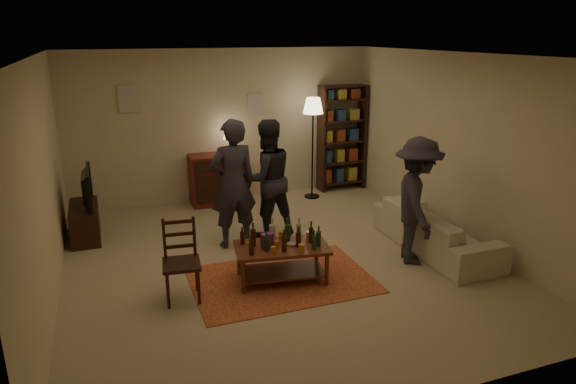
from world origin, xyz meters
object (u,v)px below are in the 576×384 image
dining_chair (181,257)px  bookshelf (342,137)px  coffee_table (282,250)px  tv_stand (84,213)px  sofa (436,230)px  person_right (267,179)px  dresser (219,178)px  person_left (233,184)px  floor_lamp (313,113)px  person_by_sofa (417,201)px

dining_chair → bookshelf: (3.62, 3.32, 0.53)m
coffee_table → tv_stand: (-2.29, 2.34, -0.03)m
coffee_table → tv_stand: size_ratio=1.15×
dining_chair → tv_stand: bearing=121.0°
sofa → person_right: person_right is taller
coffee_table → dresser: (-0.04, 3.25, 0.06)m
bookshelf → person_left: bearing=-142.7°
dining_chair → tv_stand: tv_stand is taller
person_left → person_right: bearing=-162.9°
tv_stand → dresser: dresser is taller
floor_lamp → bookshelf: bearing=23.8°
coffee_table → dining_chair: 1.22m
person_by_sofa → person_left: bearing=79.5°
coffee_table → person_right: person_right is taller
dining_chair → floor_lamp: 4.29m
coffee_table → sofa: (2.36, 0.14, -0.11)m
sofa → person_by_sofa: (-0.50, -0.20, 0.54)m
coffee_table → floor_lamp: (1.66, 2.99, 1.17)m
person_right → dining_chair: bearing=37.3°
bookshelf → person_right: 2.77m
dresser → person_by_sofa: 3.83m
bookshelf → floor_lamp: bookshelf is taller
dining_chair → dresser: dresser is taller
bookshelf → dining_chair: bearing=-137.5°
dining_chair → tv_stand: 2.57m
bookshelf → sofa: 3.26m
person_right → person_by_sofa: bearing=126.8°
dresser → person_left: size_ratio=0.73×
sofa → person_left: person_left is taller
coffee_table → person_left: person_left is taller
dresser → person_by_sofa: bearing=-60.3°
coffee_table → dining_chair: (-1.22, -0.00, 0.09)m
dresser → person_right: 1.81m
dresser → floor_lamp: (1.70, -0.26, 1.10)m
floor_lamp → sofa: floor_lamp is taller
bookshelf → person_left: (-2.67, -2.03, -0.11)m
coffee_table → person_left: bearing=101.7°
dining_chair → bookshelf: bookshelf is taller
coffee_table → dining_chair: dining_chair is taller
dresser → person_right: bearing=-78.9°
floor_lamp → person_right: floor_lamp is taller
coffee_table → person_by_sofa: person_by_sofa is taller
floor_lamp → person_left: 2.65m
coffee_table → dresser: size_ratio=0.89×
sofa → person_left: 2.93m
coffee_table → floor_lamp: size_ratio=0.66×
person_left → person_by_sofa: bearing=142.3°
dining_chair → person_left: bearing=59.8°
person_left → sofa: bearing=151.1°
coffee_table → sofa: bearing=3.3°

